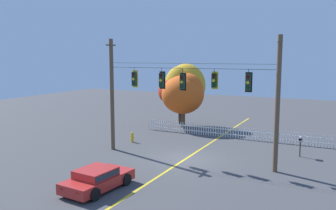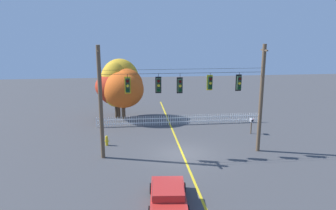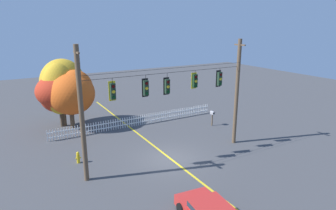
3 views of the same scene
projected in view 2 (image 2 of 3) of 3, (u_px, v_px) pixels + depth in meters
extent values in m
plane|color=#424244|center=(183.00, 154.00, 24.51)|extent=(80.00, 80.00, 0.00)
cube|color=gold|center=(183.00, 154.00, 24.51)|extent=(0.16, 36.00, 0.01)
cylinder|color=brown|center=(101.00, 103.00, 22.89)|extent=(0.29, 0.29, 8.20)
cylinder|color=brown|center=(261.00, 99.00, 24.23)|extent=(0.29, 0.29, 8.20)
cube|color=brown|center=(98.00, 51.00, 22.05)|extent=(0.10, 1.10, 0.10)
cube|color=brown|center=(264.00, 50.00, 23.38)|extent=(0.10, 1.10, 0.10)
cylinder|color=black|center=(183.00, 73.00, 23.08)|extent=(11.65, 0.02, 0.02)
cylinder|color=black|center=(184.00, 69.00, 22.77)|extent=(11.65, 0.02, 0.02)
cylinder|color=black|center=(127.00, 76.00, 22.67)|extent=(0.03, 0.03, 0.32)
cube|color=yellow|center=(128.00, 85.00, 22.95)|extent=(0.43, 0.02, 1.21)
cube|color=#1E3323|center=(128.00, 85.00, 22.82)|extent=(0.30, 0.24, 0.97)
cylinder|color=#410706|center=(128.00, 81.00, 22.62)|extent=(0.20, 0.03, 0.20)
cube|color=#1E3323|center=(127.00, 80.00, 22.55)|extent=(0.22, 0.12, 0.06)
cylinder|color=yellow|center=(128.00, 86.00, 22.69)|extent=(0.20, 0.03, 0.20)
cube|color=#1E3323|center=(128.00, 84.00, 22.62)|extent=(0.22, 0.12, 0.06)
cylinder|color=#073513|center=(128.00, 90.00, 22.77)|extent=(0.20, 0.03, 0.20)
cube|color=#1E3323|center=(128.00, 89.00, 22.70)|extent=(0.22, 0.12, 0.06)
cylinder|color=black|center=(158.00, 76.00, 22.92)|extent=(0.03, 0.03, 0.36)
cube|color=black|center=(158.00, 85.00, 23.20)|extent=(0.43, 0.02, 1.20)
cube|color=#1E3323|center=(158.00, 85.00, 23.08)|extent=(0.30, 0.24, 0.97)
cylinder|color=#410706|center=(159.00, 81.00, 22.87)|extent=(0.20, 0.03, 0.20)
cube|color=#1E3323|center=(159.00, 80.00, 22.80)|extent=(0.22, 0.12, 0.06)
cylinder|color=yellow|center=(159.00, 86.00, 22.95)|extent=(0.20, 0.03, 0.20)
cube|color=#1E3323|center=(159.00, 84.00, 22.88)|extent=(0.22, 0.12, 0.06)
cylinder|color=#073513|center=(159.00, 90.00, 23.02)|extent=(0.20, 0.03, 0.20)
cube|color=#1E3323|center=(159.00, 89.00, 22.95)|extent=(0.22, 0.12, 0.06)
cylinder|color=black|center=(180.00, 76.00, 23.11)|extent=(0.03, 0.03, 0.43)
cube|color=black|center=(180.00, 85.00, 23.39)|extent=(0.43, 0.02, 1.17)
cube|color=#1E3323|center=(180.00, 86.00, 23.26)|extent=(0.30, 0.24, 0.94)
cylinder|color=#410706|center=(180.00, 82.00, 23.06)|extent=(0.20, 0.03, 0.20)
cube|color=#1E3323|center=(180.00, 80.00, 22.99)|extent=(0.22, 0.12, 0.06)
cylinder|color=yellow|center=(180.00, 86.00, 23.13)|extent=(0.20, 0.03, 0.20)
cube|color=#1E3323|center=(180.00, 84.00, 23.06)|extent=(0.22, 0.12, 0.06)
cylinder|color=#073513|center=(180.00, 90.00, 23.21)|extent=(0.20, 0.03, 0.20)
cube|color=#1E3323|center=(180.00, 89.00, 23.14)|extent=(0.22, 0.12, 0.06)
cylinder|color=black|center=(210.00, 75.00, 23.34)|extent=(0.03, 0.03, 0.28)
cube|color=yellow|center=(210.00, 83.00, 23.60)|extent=(0.43, 0.02, 1.12)
cube|color=black|center=(210.00, 83.00, 23.48)|extent=(0.30, 0.24, 0.91)
cylinder|color=#410706|center=(211.00, 79.00, 23.28)|extent=(0.20, 0.03, 0.20)
cube|color=black|center=(211.00, 78.00, 23.21)|extent=(0.22, 0.12, 0.06)
cylinder|color=yellow|center=(210.00, 83.00, 23.35)|extent=(0.20, 0.03, 0.20)
cube|color=black|center=(211.00, 82.00, 23.28)|extent=(0.22, 0.12, 0.06)
cylinder|color=#073513|center=(210.00, 87.00, 23.42)|extent=(0.20, 0.03, 0.20)
cube|color=black|center=(211.00, 86.00, 23.35)|extent=(0.22, 0.12, 0.06)
cylinder|color=black|center=(239.00, 74.00, 23.58)|extent=(0.03, 0.03, 0.29)
cube|color=black|center=(238.00, 83.00, 23.86)|extent=(0.43, 0.02, 1.23)
cube|color=#1E3323|center=(239.00, 83.00, 23.73)|extent=(0.30, 0.24, 0.99)
cylinder|color=#410706|center=(240.00, 79.00, 23.53)|extent=(0.20, 0.03, 0.20)
cube|color=#1E3323|center=(240.00, 77.00, 23.46)|extent=(0.22, 0.12, 0.06)
cylinder|color=yellow|center=(240.00, 83.00, 23.60)|extent=(0.20, 0.03, 0.20)
cube|color=#1E3323|center=(240.00, 82.00, 23.53)|extent=(0.22, 0.12, 0.06)
cylinder|color=#073513|center=(239.00, 88.00, 23.68)|extent=(0.20, 0.03, 0.20)
cube|color=#1E3323|center=(240.00, 86.00, 23.61)|extent=(0.22, 0.12, 0.06)
cube|color=white|center=(97.00, 123.00, 30.93)|extent=(0.06, 0.04, 0.98)
cube|color=white|center=(99.00, 123.00, 30.95)|extent=(0.06, 0.04, 0.98)
cube|color=white|center=(101.00, 122.00, 30.98)|extent=(0.06, 0.04, 0.98)
cube|color=white|center=(104.00, 122.00, 31.00)|extent=(0.06, 0.04, 0.98)
cube|color=white|center=(106.00, 122.00, 31.03)|extent=(0.06, 0.04, 0.98)
cube|color=white|center=(109.00, 122.00, 31.05)|extent=(0.06, 0.04, 0.98)
cube|color=white|center=(111.00, 122.00, 31.08)|extent=(0.06, 0.04, 0.98)
cube|color=white|center=(113.00, 122.00, 31.10)|extent=(0.06, 0.04, 0.98)
cube|color=white|center=(116.00, 122.00, 31.13)|extent=(0.06, 0.04, 0.98)
cube|color=white|center=(118.00, 122.00, 31.16)|extent=(0.06, 0.04, 0.98)
cube|color=white|center=(120.00, 122.00, 31.18)|extent=(0.06, 0.04, 0.98)
cube|color=white|center=(123.00, 122.00, 31.21)|extent=(0.06, 0.04, 0.98)
cube|color=white|center=(125.00, 122.00, 31.23)|extent=(0.06, 0.04, 0.98)
cube|color=white|center=(127.00, 122.00, 31.26)|extent=(0.06, 0.04, 0.98)
cube|color=white|center=(130.00, 122.00, 31.28)|extent=(0.06, 0.04, 0.98)
cube|color=white|center=(132.00, 121.00, 31.31)|extent=(0.06, 0.04, 0.98)
cube|color=white|center=(134.00, 121.00, 31.33)|extent=(0.06, 0.04, 0.98)
cube|color=white|center=(136.00, 121.00, 31.36)|extent=(0.06, 0.04, 0.98)
cube|color=white|center=(139.00, 121.00, 31.38)|extent=(0.06, 0.04, 0.98)
cube|color=white|center=(141.00, 121.00, 31.41)|extent=(0.06, 0.04, 0.98)
cube|color=white|center=(143.00, 121.00, 31.43)|extent=(0.06, 0.04, 0.98)
cube|color=white|center=(146.00, 121.00, 31.46)|extent=(0.06, 0.04, 0.98)
cube|color=white|center=(148.00, 121.00, 31.48)|extent=(0.06, 0.04, 0.98)
cube|color=white|center=(150.00, 121.00, 31.51)|extent=(0.06, 0.04, 0.98)
cube|color=white|center=(153.00, 121.00, 31.53)|extent=(0.06, 0.04, 0.98)
cube|color=white|center=(155.00, 121.00, 31.56)|extent=(0.06, 0.04, 0.98)
cube|color=white|center=(157.00, 121.00, 31.58)|extent=(0.06, 0.04, 0.98)
cube|color=white|center=(159.00, 121.00, 31.61)|extent=(0.06, 0.04, 0.98)
cube|color=white|center=(162.00, 120.00, 31.63)|extent=(0.06, 0.04, 0.98)
cube|color=white|center=(164.00, 120.00, 31.66)|extent=(0.06, 0.04, 0.98)
cube|color=white|center=(166.00, 120.00, 31.68)|extent=(0.06, 0.04, 0.98)
cube|color=white|center=(168.00, 120.00, 31.71)|extent=(0.06, 0.04, 0.98)
cube|color=white|center=(171.00, 120.00, 31.73)|extent=(0.06, 0.04, 0.98)
cube|color=white|center=(173.00, 120.00, 31.76)|extent=(0.06, 0.04, 0.98)
cube|color=white|center=(175.00, 120.00, 31.78)|extent=(0.06, 0.04, 0.98)
cube|color=white|center=(177.00, 120.00, 31.81)|extent=(0.06, 0.04, 0.98)
cube|color=white|center=(180.00, 120.00, 31.83)|extent=(0.06, 0.04, 0.98)
cube|color=white|center=(182.00, 120.00, 31.86)|extent=(0.06, 0.04, 0.98)
cube|color=white|center=(184.00, 120.00, 31.89)|extent=(0.06, 0.04, 0.98)
cube|color=white|center=(186.00, 120.00, 31.91)|extent=(0.06, 0.04, 0.98)
cube|color=white|center=(189.00, 120.00, 31.94)|extent=(0.06, 0.04, 0.98)
cube|color=white|center=(191.00, 120.00, 31.96)|extent=(0.06, 0.04, 0.98)
cube|color=white|center=(193.00, 119.00, 31.99)|extent=(0.06, 0.04, 0.98)
cube|color=white|center=(195.00, 119.00, 32.01)|extent=(0.06, 0.04, 0.98)
cube|color=white|center=(197.00, 119.00, 32.04)|extent=(0.06, 0.04, 0.98)
cube|color=white|center=(200.00, 119.00, 32.06)|extent=(0.06, 0.04, 0.98)
cube|color=white|center=(202.00, 119.00, 32.09)|extent=(0.06, 0.04, 0.98)
cube|color=white|center=(204.00, 119.00, 32.11)|extent=(0.06, 0.04, 0.98)
cube|color=white|center=(206.00, 119.00, 32.14)|extent=(0.06, 0.04, 0.98)
cube|color=white|center=(208.00, 119.00, 32.16)|extent=(0.06, 0.04, 0.98)
cube|color=white|center=(211.00, 119.00, 32.19)|extent=(0.06, 0.04, 0.98)
cube|color=white|center=(213.00, 119.00, 32.21)|extent=(0.06, 0.04, 0.98)
cube|color=white|center=(215.00, 119.00, 32.24)|extent=(0.06, 0.04, 0.98)
cube|color=white|center=(217.00, 119.00, 32.26)|extent=(0.06, 0.04, 0.98)
cube|color=white|center=(219.00, 119.00, 32.29)|extent=(0.06, 0.04, 0.98)
cube|color=white|center=(222.00, 119.00, 32.31)|extent=(0.06, 0.04, 0.98)
cube|color=white|center=(224.00, 118.00, 32.34)|extent=(0.06, 0.04, 0.98)
cube|color=white|center=(226.00, 118.00, 32.36)|extent=(0.06, 0.04, 0.98)
cube|color=white|center=(228.00, 118.00, 32.39)|extent=(0.06, 0.04, 0.98)
cube|color=white|center=(230.00, 118.00, 32.41)|extent=(0.06, 0.04, 0.98)
cube|color=white|center=(232.00, 118.00, 32.44)|extent=(0.06, 0.04, 0.98)
cube|color=white|center=(235.00, 118.00, 32.46)|extent=(0.06, 0.04, 0.98)
cube|color=white|center=(237.00, 118.00, 32.49)|extent=(0.06, 0.04, 0.98)
cube|color=white|center=(239.00, 118.00, 32.51)|extent=(0.06, 0.04, 0.98)
cube|color=white|center=(241.00, 118.00, 32.54)|extent=(0.06, 0.04, 0.98)
cube|color=white|center=(243.00, 118.00, 32.57)|extent=(0.06, 0.04, 0.98)
cube|color=white|center=(245.00, 118.00, 32.59)|extent=(0.06, 0.04, 0.98)
cube|color=white|center=(247.00, 118.00, 32.62)|extent=(0.06, 0.04, 0.98)
cube|color=white|center=(250.00, 118.00, 32.64)|extent=(0.06, 0.04, 0.98)
cube|color=white|center=(252.00, 118.00, 32.67)|extent=(0.06, 0.04, 0.98)
cube|color=white|center=(254.00, 117.00, 32.69)|extent=(0.06, 0.04, 0.98)
cube|color=white|center=(256.00, 117.00, 32.72)|extent=(0.06, 0.04, 0.98)
cube|color=white|center=(258.00, 117.00, 32.74)|extent=(0.06, 0.04, 0.98)
cube|color=white|center=(180.00, 122.00, 31.91)|extent=(16.08, 0.03, 0.08)
cube|color=white|center=(180.00, 118.00, 31.81)|extent=(16.08, 0.03, 0.08)
cylinder|color=#473828|center=(116.00, 108.00, 34.21)|extent=(0.34, 0.34, 2.14)
ellipsoid|color=#B22D19|center=(114.00, 90.00, 33.70)|extent=(3.20, 2.66, 3.08)
ellipsoid|color=#B22D19|center=(115.00, 86.00, 33.32)|extent=(4.13, 4.01, 3.02)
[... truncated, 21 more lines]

